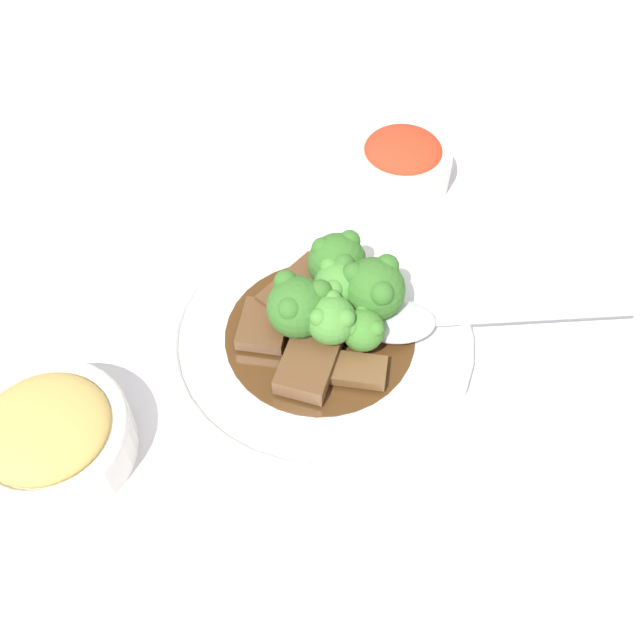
{
  "coord_description": "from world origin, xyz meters",
  "views": [
    {
      "loc": [
        -0.36,
        -0.01,
        0.5
      ],
      "look_at": [
        0.0,
        0.0,
        0.03
      ],
      "focal_mm": 42.0,
      "sensor_mm": 36.0,
      "label": 1
    }
  ],
  "objects": [
    {
      "name": "beef_strip_0",
      "position": [
        -0.04,
        0.01,
        0.03
      ],
      "size": [
        0.07,
        0.05,
        0.02
      ],
      "color": "brown",
      "rests_on": "main_plate"
    },
    {
      "name": "broccoli_floret_4",
      "position": [
        0.0,
        0.02,
        0.05
      ],
      "size": [
        0.05,
        0.05,
        0.06
      ],
      "color": "#7FA84C",
      "rests_on": "main_plate"
    },
    {
      "name": "side_bowl_kimchi",
      "position": [
        0.2,
        -0.07,
        0.03
      ],
      "size": [
        0.1,
        0.1,
        0.05
      ],
      "color": "white",
      "rests_on": "ground_plane"
    },
    {
      "name": "broccoli_floret_2",
      "position": [
        0.02,
        -0.04,
        0.05
      ],
      "size": [
        0.05,
        0.05,
        0.06
      ],
      "color": "#8EB756",
      "rests_on": "main_plate"
    },
    {
      "name": "broccoli_floret_5",
      "position": [
        0.05,
        -0.01,
        0.05
      ],
      "size": [
        0.05,
        0.05,
        0.05
      ],
      "color": "#7FA84C",
      "rests_on": "main_plate"
    },
    {
      "name": "broccoli_floret_3",
      "position": [
        -0.01,
        -0.01,
        0.05
      ],
      "size": [
        0.04,
        0.04,
        0.05
      ],
      "color": "#8EB756",
      "rests_on": "main_plate"
    },
    {
      "name": "sauce_dish",
      "position": [
        -0.09,
        -0.17,
        0.01
      ],
      "size": [
        0.07,
        0.07,
        0.01
      ],
      "color": "white",
      "rests_on": "ground_plane"
    },
    {
      "name": "beef_strip_3",
      "position": [
        -0.04,
        -0.02,
        0.02
      ],
      "size": [
        0.03,
        0.06,
        0.01
      ],
      "color": "brown",
      "rests_on": "main_plate"
    },
    {
      "name": "main_plate",
      "position": [
        0.0,
        0.0,
        0.01
      ],
      "size": [
        0.25,
        0.25,
        0.02
      ],
      "color": "white",
      "rests_on": "ground_plane"
    },
    {
      "name": "serving_spoon",
      "position": [
        0.01,
        -0.08,
        0.03
      ],
      "size": [
        0.05,
        0.23,
        0.01
      ],
      "color": "silver",
      "rests_on": "main_plate"
    },
    {
      "name": "ground_plane",
      "position": [
        0.0,
        0.0,
        0.0
      ],
      "size": [
        4.0,
        4.0,
        0.0
      ],
      "primitive_type": "plane",
      "color": "silver"
    },
    {
      "name": "beef_strip_1",
      "position": [
        0.0,
        0.05,
        0.02
      ],
      "size": [
        0.05,
        0.04,
        0.01
      ],
      "color": "brown",
      "rests_on": "main_plate"
    },
    {
      "name": "side_bowl_appetizer",
      "position": [
        -0.11,
        0.19,
        0.02
      ],
      "size": [
        0.12,
        0.12,
        0.05
      ],
      "color": "white",
      "rests_on": "ground_plane"
    },
    {
      "name": "broccoli_floret_0",
      "position": [
        -0.01,
        -0.03,
        0.04
      ],
      "size": [
        0.03,
        0.03,
        0.04
      ],
      "color": "#7FA84C",
      "rests_on": "main_plate"
    },
    {
      "name": "broccoli_floret_1",
      "position": [
        0.02,
        -0.01,
        0.05
      ],
      "size": [
        0.04,
        0.04,
        0.05
      ],
      "color": "#8EB756",
      "rests_on": "main_plate"
    },
    {
      "name": "beef_strip_2",
      "position": [
        0.04,
        0.02,
        0.03
      ],
      "size": [
        0.08,
        0.07,
        0.02
      ],
      "color": "brown",
      "rests_on": "main_plate"
    }
  ]
}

